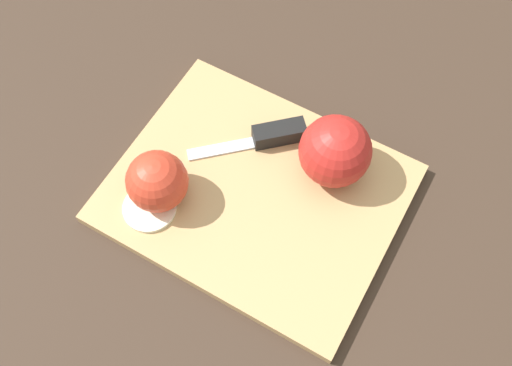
% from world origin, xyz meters
% --- Properties ---
extents(ground_plane, '(4.00, 4.00, 0.00)m').
position_xyz_m(ground_plane, '(0.00, 0.00, 0.00)').
color(ground_plane, '#38281E').
extents(cutting_board, '(0.37, 0.32, 0.01)m').
position_xyz_m(cutting_board, '(0.00, 0.00, 0.01)').
color(cutting_board, tan).
rests_on(cutting_board, ground_plane).
extents(apple_half_left, '(0.08, 0.08, 0.08)m').
position_xyz_m(apple_half_left, '(-0.05, -0.08, 0.06)').
color(apple_half_left, red).
rests_on(apple_half_left, cutting_board).
extents(apple_half_right, '(0.07, 0.07, 0.07)m').
position_xyz_m(apple_half_right, '(0.08, 0.08, 0.05)').
color(apple_half_right, red).
rests_on(apple_half_right, cutting_board).
extents(knife, '(0.11, 0.13, 0.02)m').
position_xyz_m(knife, '(0.03, -0.07, 0.03)').
color(knife, silver).
rests_on(knife, cutting_board).
extents(apple_slice, '(0.06, 0.06, 0.00)m').
position_xyz_m(apple_slice, '(0.08, 0.10, 0.02)').
color(apple_slice, '#EFE5C6').
rests_on(apple_slice, cutting_board).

